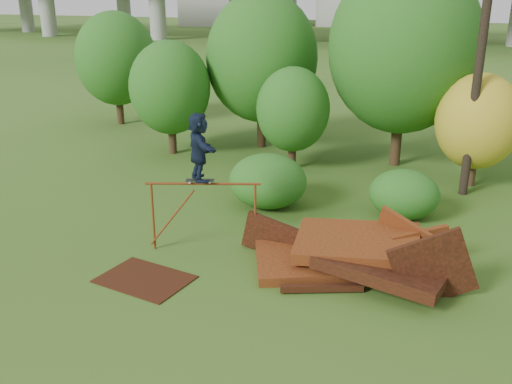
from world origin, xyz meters
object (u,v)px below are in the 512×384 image
(flat_plate, at_px, (145,279))
(skater, at_px, (199,147))
(scrap_pile, at_px, (353,256))
(utility_pole, at_px, (485,22))

(flat_plate, bearing_deg, skater, 74.38)
(scrap_pile, relative_size, utility_pole, 0.54)
(flat_plate, distance_m, utility_pole, 12.55)
(flat_plate, height_order, utility_pole, utility_pole)
(scrap_pile, relative_size, skater, 3.44)
(flat_plate, bearing_deg, utility_pole, 52.09)
(utility_pole, bearing_deg, skater, -132.73)
(scrap_pile, relative_size, flat_plate, 2.85)
(skater, bearing_deg, utility_pole, -81.68)
(scrap_pile, height_order, flat_plate, scrap_pile)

